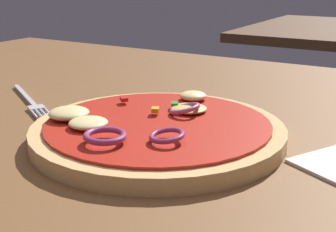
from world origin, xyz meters
The scene contains 3 objects.
dining_table centered at (0.00, 0.00, 0.01)m, with size 1.35×0.90×0.03m.
pizza centered at (0.01, -0.02, 0.04)m, with size 0.26×0.26×0.03m.
fork centered at (-0.21, 0.01, 0.03)m, with size 0.15×0.10×0.00m.
Camera 1 is at (0.25, -0.40, 0.19)m, focal length 49.99 mm.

